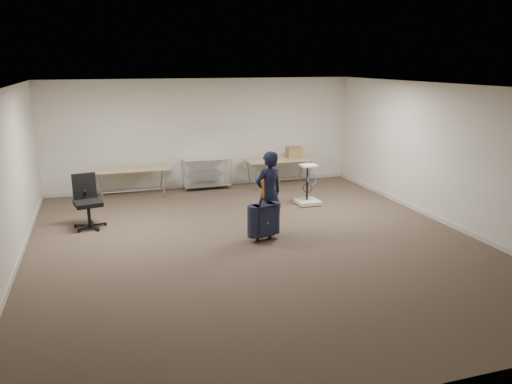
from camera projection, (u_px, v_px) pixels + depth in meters
name	position (u px, v px, depth m)	size (l,w,h in m)	color
ground	(256.00, 243.00, 9.10)	(9.00, 9.00, 0.00)	#47382B
room_shell	(236.00, 218.00, 10.36)	(8.00, 9.00, 9.00)	beige
folding_table_left	(131.00, 170.00, 12.02)	(1.80, 0.75, 0.73)	tan
folding_table_right	(279.00, 161.00, 13.13)	(1.80, 0.75, 0.73)	tan
wire_shelf	(207.00, 172.00, 12.86)	(1.22, 0.47, 0.80)	silver
person	(269.00, 193.00, 9.39)	(0.59, 0.39, 1.61)	black
suitcase	(264.00, 220.00, 9.14)	(0.47, 0.34, 1.16)	black
office_chair	(88.00, 212.00, 9.88)	(0.65, 0.65, 1.07)	black
equipment_cart	(308.00, 194.00, 11.50)	(0.51, 0.51, 0.94)	beige
cardboard_box	(294.00, 152.00, 13.20)	(0.39, 0.29, 0.29)	olive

